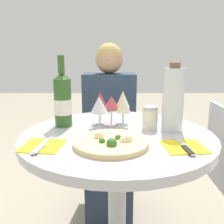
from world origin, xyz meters
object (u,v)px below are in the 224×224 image
Objects in this scene: tall_carafe at (174,99)px; chair_behind_diner at (110,145)px; pizza_large at (112,142)px; dining_table at (118,165)px; wine_bottle at (64,100)px; seated_diner at (110,138)px.

chair_behind_diner is at bearing 112.91° from tall_carafe.
chair_behind_diner reaches higher than pizza_large.
dining_table is 0.23m from pizza_large.
pizza_large is 0.36m from tall_carafe.
tall_carafe is at bearing -8.10° from wine_bottle.
tall_carafe reaches higher than pizza_large.
seated_diner reaches higher than chair_behind_diner.
pizza_large is (0.02, -0.75, 0.25)m from seated_diner.
seated_diner is at bearing 117.75° from tall_carafe.
tall_carafe is at bearing 117.75° from seated_diner.
chair_behind_diner is at bearing 70.79° from wine_bottle.
chair_behind_diner is 0.96m from pizza_large.
dining_table is 0.39m from tall_carafe.
pizza_large is at bearing -48.55° from wine_bottle.
seated_diner is 3.84× the size of tall_carafe.
wine_bottle reaches higher than pizza_large.
chair_behind_diner is 0.90m from tall_carafe.
chair_behind_diner is 0.81m from wine_bottle.
seated_diner is at bearing 91.24° from pizza_large.
pizza_large is 0.95× the size of tall_carafe.
dining_table is at bearing -23.55° from wine_bottle.
seated_diner is 3.49× the size of wine_bottle.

